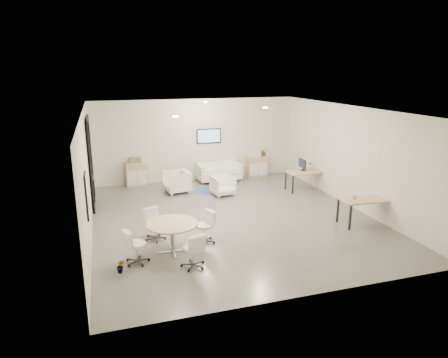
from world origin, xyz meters
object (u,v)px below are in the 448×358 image
loveseat (219,172)px  desk_front (365,201)px  armchair_left (177,181)px  round_table (172,226)px  sideboard_left (137,174)px  armchair_right (223,185)px  sideboard_right (257,166)px  desk_rear (305,173)px

loveseat → desk_front: bearing=-67.6°
armchair_left → round_table: armchair_left is taller
sideboard_left → armchair_right: (2.78, -2.03, -0.08)m
sideboard_right → armchair_left: 3.80m
sideboard_right → round_table: (-4.61, -6.06, 0.24)m
sideboard_left → sideboard_right: 4.88m
sideboard_right → armchair_right: bearing=-135.9°
armchair_right → round_table: size_ratio=0.61×
armchair_left → desk_front: 6.46m
sideboard_right → desk_front: sideboard_right is taller
sideboard_right → desk_front: size_ratio=0.57×
sideboard_right → round_table: 7.62m
armchair_right → sideboard_right: bearing=36.1°
desk_rear → armchair_right: bearing=172.3°
sideboard_left → armchair_right: size_ratio=1.22×
armchair_right → desk_rear: (3.04, -0.31, 0.25)m
armchair_left → round_table: (-1.02, -4.82, 0.23)m
sideboard_left → armchair_left: 1.79m
sideboard_right → desk_rear: sideboard_right is taller
sideboard_left → desk_rear: (5.82, -2.34, 0.18)m
armchair_left → desk_front: (4.55, -4.59, 0.23)m
desk_rear → sideboard_right: bearing=110.0°
sideboard_right → desk_rear: size_ratio=0.62×
armchair_right → desk_front: bearing=-59.2°
armchair_left → round_table: bearing=-21.4°
sideboard_right → armchair_left: (-3.59, -1.24, 0.01)m
armchair_left → armchair_right: 1.69m
sideboard_right → armchair_left: size_ratio=0.98×
armchair_left → desk_rear: armchair_left is taller
sideboard_left → desk_front: (5.83, -5.82, 0.21)m
loveseat → desk_front: (2.67, -5.63, 0.32)m
sideboard_right → loveseat: size_ratio=0.49×
sideboard_left → round_table: size_ratio=0.74×
round_table → sideboard_left: bearing=92.5°
desk_rear → round_table: size_ratio=1.11×
sideboard_right → armchair_right: 2.92m
sideboard_left → armchair_left: sideboard_left is taller
armchair_left → sideboard_left: bearing=-143.2°
sideboard_left → loveseat: (3.17, -0.19, -0.11)m
round_table → armchair_left: bearing=78.0°
desk_front → desk_rear: bearing=95.1°
loveseat → armchair_right: armchair_right is taller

